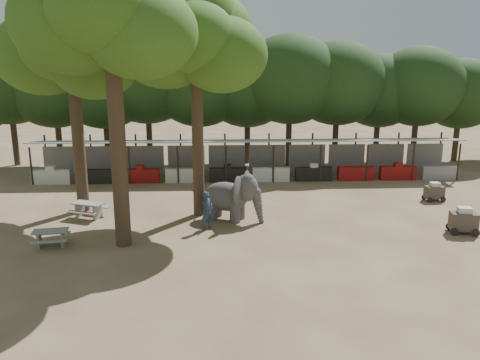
{
  "coord_description": "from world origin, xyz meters",
  "views": [
    {
      "loc": [
        -2.08,
        -16.55,
        7.18
      ],
      "look_at": [
        -1.0,
        5.0,
        2.0
      ],
      "focal_mm": 35.0,
      "sensor_mm": 36.0,
      "label": 1
    }
  ],
  "objects_px": {
    "yard_tree_center": "(107,12)",
    "yard_tree_back": "(193,38)",
    "yard_tree_left": "(69,46)",
    "picnic_table_far": "(88,208)",
    "cart_front": "(464,221)",
    "elephant": "(233,196)",
    "cart_back": "(434,192)",
    "picnic_table_near": "(51,236)",
    "handler": "(207,210)"
  },
  "relations": [
    {
      "from": "yard_tree_center",
      "to": "yard_tree_back",
      "type": "bearing_deg",
      "value": 53.14
    },
    {
      "from": "yard_tree_center",
      "to": "yard_tree_left",
      "type": "bearing_deg",
      "value": 120.96
    },
    {
      "from": "picnic_table_far",
      "to": "cart_front",
      "type": "height_order",
      "value": "cart_front"
    },
    {
      "from": "elephant",
      "to": "cart_back",
      "type": "xyz_separation_m",
      "value": [
        11.25,
        2.8,
        -0.66
      ]
    },
    {
      "from": "picnic_table_near",
      "to": "cart_front",
      "type": "relative_size",
      "value": 1.14
    },
    {
      "from": "picnic_table_near",
      "to": "picnic_table_far",
      "type": "distance_m",
      "value": 3.8
    },
    {
      "from": "picnic_table_near",
      "to": "picnic_table_far",
      "type": "xyz_separation_m",
      "value": [
        0.55,
        3.76,
        0.05
      ]
    },
    {
      "from": "picnic_table_near",
      "to": "elephant",
      "type": "bearing_deg",
      "value": 13.46
    },
    {
      "from": "yard_tree_center",
      "to": "cart_back",
      "type": "bearing_deg",
      "value": 19.47
    },
    {
      "from": "handler",
      "to": "cart_back",
      "type": "bearing_deg",
      "value": -36.33
    },
    {
      "from": "yard_tree_center",
      "to": "picnic_table_near",
      "type": "distance_m",
      "value": 9.2
    },
    {
      "from": "picnic_table_near",
      "to": "cart_back",
      "type": "height_order",
      "value": "cart_back"
    },
    {
      "from": "picnic_table_near",
      "to": "cart_back",
      "type": "xyz_separation_m",
      "value": [
        18.87,
        5.88,
        0.06
      ]
    },
    {
      "from": "picnic_table_near",
      "to": "cart_back",
      "type": "distance_m",
      "value": 19.77
    },
    {
      "from": "handler",
      "to": "picnic_table_near",
      "type": "bearing_deg",
      "value": 141.25
    },
    {
      "from": "yard_tree_center",
      "to": "yard_tree_back",
      "type": "xyz_separation_m",
      "value": [
        3.0,
        4.0,
        -0.67
      ]
    },
    {
      "from": "cart_front",
      "to": "cart_back",
      "type": "relative_size",
      "value": 1.23
    },
    {
      "from": "yard_tree_left",
      "to": "elephant",
      "type": "xyz_separation_m",
      "value": [
        7.79,
        -2.12,
        -7.02
      ]
    },
    {
      "from": "yard_tree_left",
      "to": "picnic_table_near",
      "type": "xyz_separation_m",
      "value": [
        0.18,
        -5.21,
        -7.75
      ]
    },
    {
      "from": "elephant",
      "to": "handler",
      "type": "xyz_separation_m",
      "value": [
        -1.21,
        -1.29,
        -0.29
      ]
    },
    {
      "from": "yard_tree_center",
      "to": "yard_tree_back",
      "type": "relative_size",
      "value": 1.06
    },
    {
      "from": "yard_tree_back",
      "to": "cart_front",
      "type": "xyz_separation_m",
      "value": [
        11.95,
        -3.53,
        -7.95
      ]
    },
    {
      "from": "yard_tree_center",
      "to": "picnic_table_far",
      "type": "distance_m",
      "value": 9.67
    },
    {
      "from": "handler",
      "to": "cart_back",
      "type": "height_order",
      "value": "handler"
    },
    {
      "from": "yard_tree_left",
      "to": "cart_back",
      "type": "bearing_deg",
      "value": 2.02
    },
    {
      "from": "yard_tree_back",
      "to": "cart_front",
      "type": "height_order",
      "value": "yard_tree_back"
    },
    {
      "from": "yard_tree_center",
      "to": "cart_front",
      "type": "height_order",
      "value": "yard_tree_center"
    },
    {
      "from": "picnic_table_far",
      "to": "cart_front",
      "type": "bearing_deg",
      "value": 11.85
    },
    {
      "from": "picnic_table_far",
      "to": "cart_back",
      "type": "xyz_separation_m",
      "value": [
        18.32,
        2.13,
        0.01
      ]
    },
    {
      "from": "elephant",
      "to": "cart_front",
      "type": "xyz_separation_m",
      "value": [
        10.16,
        -2.41,
        -0.58
      ]
    },
    {
      "from": "yard_tree_center",
      "to": "cart_back",
      "type": "distance_m",
      "value": 19.11
    },
    {
      "from": "picnic_table_near",
      "to": "picnic_table_far",
      "type": "height_order",
      "value": "picnic_table_far"
    },
    {
      "from": "cart_back",
      "to": "yard_tree_center",
      "type": "bearing_deg",
      "value": -164.49
    },
    {
      "from": "yard_tree_center",
      "to": "handler",
      "type": "bearing_deg",
      "value": 23.95
    },
    {
      "from": "yard_tree_back",
      "to": "handler",
      "type": "xyz_separation_m",
      "value": [
        0.58,
        -2.41,
        -7.65
      ]
    },
    {
      "from": "yard_tree_back",
      "to": "elephant",
      "type": "distance_m",
      "value": 7.66
    },
    {
      "from": "yard_tree_left",
      "to": "yard_tree_back",
      "type": "bearing_deg",
      "value": -9.46
    },
    {
      "from": "handler",
      "to": "cart_front",
      "type": "xyz_separation_m",
      "value": [
        11.37,
        -1.12,
        -0.29
      ]
    },
    {
      "from": "yard_tree_left",
      "to": "picnic_table_far",
      "type": "relative_size",
      "value": 5.67
    },
    {
      "from": "picnic_table_far",
      "to": "elephant",
      "type": "bearing_deg",
      "value": 16.57
    },
    {
      "from": "yard_tree_left",
      "to": "yard_tree_back",
      "type": "xyz_separation_m",
      "value": [
        6.0,
        -1.0,
        0.34
      ]
    },
    {
      "from": "yard_tree_back",
      "to": "picnic_table_far",
      "type": "xyz_separation_m",
      "value": [
        -5.27,
        -0.45,
        -8.04
      ]
    },
    {
      "from": "yard_tree_left",
      "to": "elephant",
      "type": "height_order",
      "value": "yard_tree_left"
    },
    {
      "from": "picnic_table_far",
      "to": "cart_front",
      "type": "relative_size",
      "value": 1.42
    },
    {
      "from": "yard_tree_left",
      "to": "cart_front",
      "type": "bearing_deg",
      "value": -14.16
    },
    {
      "from": "cart_front",
      "to": "cart_back",
      "type": "bearing_deg",
      "value": 89.56
    },
    {
      "from": "handler",
      "to": "cart_front",
      "type": "distance_m",
      "value": 11.43
    },
    {
      "from": "handler",
      "to": "elephant",
      "type": "bearing_deg",
      "value": -7.72
    },
    {
      "from": "yard_tree_center",
      "to": "picnic_table_near",
      "type": "bearing_deg",
      "value": -175.75
    },
    {
      "from": "yard_tree_back",
      "to": "handler",
      "type": "relative_size",
      "value": 6.4
    }
  ]
}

